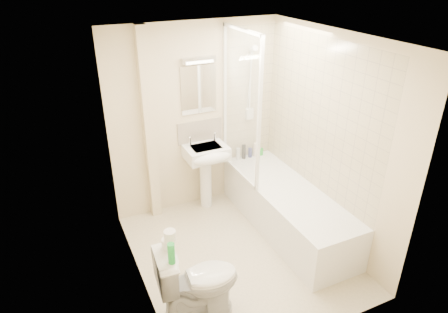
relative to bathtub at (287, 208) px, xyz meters
name	(u,v)px	position (x,y,z in m)	size (l,w,h in m)	color
floor	(239,253)	(-0.75, -0.20, -0.29)	(2.50, 2.50, 0.00)	beige
wall_back	(196,119)	(-0.75, 1.05, 0.91)	(2.20, 0.02, 2.40)	beige
wall_left	(133,183)	(-1.85, -0.20, 0.91)	(0.02, 2.50, 2.40)	beige
wall_right	(329,141)	(0.35, -0.20, 0.91)	(0.02, 2.50, 2.40)	beige
ceiling	(243,38)	(-0.75, -0.20, 2.11)	(2.20, 2.50, 0.02)	white
tile_back	(249,95)	(0.00, 1.04, 1.14)	(0.70, 0.01, 1.75)	beige
tile_right	(319,116)	(0.34, 0.00, 1.14)	(0.01, 2.10, 1.75)	beige
pipe_boxing	(149,129)	(-1.37, 0.99, 0.91)	(0.12, 0.12, 2.40)	beige
splashback	(200,131)	(-0.70, 1.04, 0.74)	(0.60, 0.01, 0.30)	beige
mirror	(199,90)	(-0.70, 1.04, 1.29)	(0.46, 0.01, 0.60)	white
strip_light	(199,60)	(-0.70, 1.02, 1.66)	(0.42, 0.07, 0.07)	silver
bathtub	(287,208)	(0.00, 0.00, 0.00)	(0.70, 2.10, 0.55)	white
shower_screen	(240,107)	(-0.35, 0.60, 1.16)	(0.04, 0.92, 1.80)	white
shower_fixture	(251,87)	(0.00, 0.99, 1.26)	(0.10, 0.16, 0.99)	white
pedestal_sink	(207,160)	(-0.70, 0.81, 0.43)	(0.53, 0.48, 1.02)	white
bottle_white_a	(238,154)	(-0.18, 0.96, 0.34)	(0.05, 0.05, 0.17)	silver
bottle_black_b	(244,152)	(-0.10, 0.96, 0.36)	(0.05, 0.05, 0.20)	black
bottle_blue	(250,153)	(0.00, 0.96, 0.33)	(0.06, 0.06, 0.13)	navy
bottle_cream	(256,150)	(0.09, 0.96, 0.36)	(0.06, 0.06, 0.19)	#FBDFC2
bottle_white_b	(259,151)	(0.14, 0.96, 0.32)	(0.05, 0.05, 0.12)	silver
bottle_green	(261,152)	(0.17, 0.96, 0.31)	(0.07, 0.07, 0.09)	green
toilet	(198,281)	(-1.47, -0.78, 0.09)	(0.78, 0.49, 0.76)	white
toilet_roll_lower	(168,244)	(-1.69, -0.67, 0.52)	(0.11, 0.11, 0.09)	white
toilet_roll_upper	(170,236)	(-1.68, -0.71, 0.62)	(0.10, 0.10, 0.11)	white
green_bottle	(171,253)	(-1.73, -0.87, 0.57)	(0.06, 0.06, 0.19)	green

